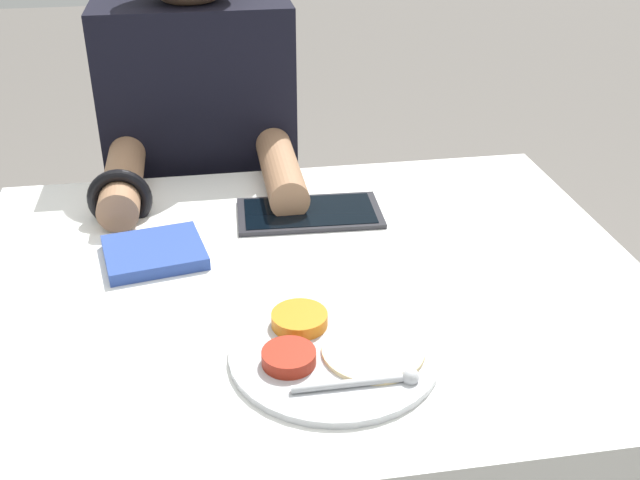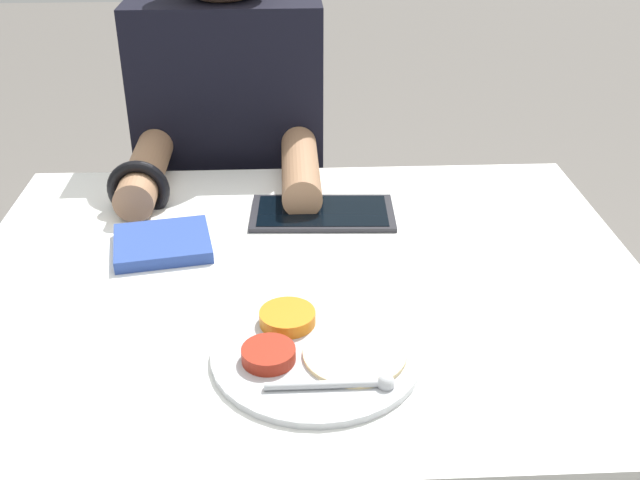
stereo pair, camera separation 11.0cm
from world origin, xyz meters
name	(u,v)px [view 2 (the right image)]	position (x,y,z in m)	size (l,w,h in m)	color
dining_table	(308,463)	(0.00, 0.00, 0.39)	(1.03, 0.81, 0.77)	silver
thali_tray	(314,350)	(0.00, -0.19, 0.78)	(0.27, 0.27, 0.03)	#B7BABF
red_notebook	(163,244)	(-0.23, 0.10, 0.78)	(0.17, 0.16, 0.02)	silver
tablet_device	(322,213)	(0.03, 0.20, 0.78)	(0.25, 0.14, 0.01)	#28282D
person_diner	(235,212)	(-0.14, 0.55, 0.61)	(0.39, 0.48, 1.27)	black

